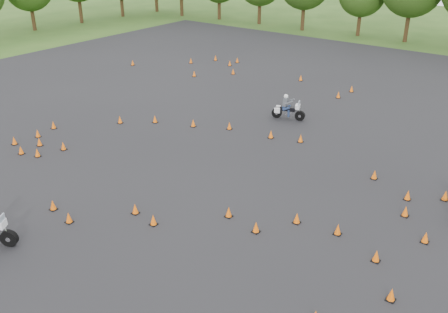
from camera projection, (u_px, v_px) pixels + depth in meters
ground at (169, 213)px, 21.52m from camera, size 140.00×140.00×0.00m
asphalt_pad at (247, 164)px, 25.88m from camera, size 62.00×62.00×0.00m
treeline at (429, 7)px, 44.72m from camera, size 87.10×32.50×10.47m
traffic_cones at (240, 161)px, 25.74m from camera, size 36.75×32.94×0.45m
rider_grey at (289, 107)px, 31.58m from camera, size 2.25×1.22×1.66m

